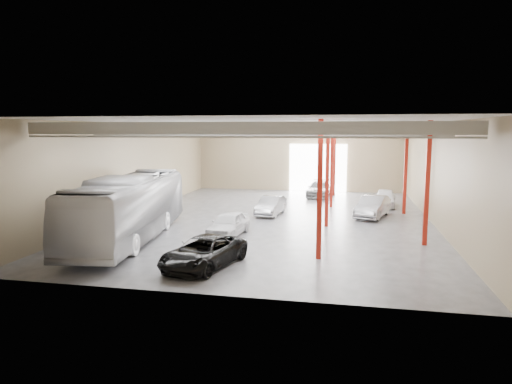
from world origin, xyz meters
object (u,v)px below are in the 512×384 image
(car_row_b, at_px, (271,206))
(car_row_a, at_px, (228,224))
(coach_bus, at_px, (130,207))
(black_sedan, at_px, (204,252))
(car_row_c, at_px, (319,189))
(car_right_near, at_px, (373,207))
(car_right_far, at_px, (385,198))

(car_row_b, bearing_deg, car_row_a, -94.53)
(coach_bus, distance_m, car_row_b, 11.80)
(black_sedan, height_order, car_row_c, car_row_c)
(car_row_b, height_order, car_right_near, car_right_near)
(car_row_a, height_order, car_right_far, car_right_far)
(car_row_b, distance_m, car_row_c, 10.93)
(black_sedan, xyz_separation_m, car_row_a, (-0.55, 6.57, 0.02))
(car_row_c, bearing_deg, car_right_far, -35.99)
(black_sedan, bearing_deg, car_right_near, 73.84)
(car_row_a, bearing_deg, black_sedan, -79.60)
(coach_bus, bearing_deg, black_sedan, -44.23)
(coach_bus, bearing_deg, car_row_a, 13.15)
(coach_bus, xyz_separation_m, car_row_b, (6.89, 9.50, -1.21))
(black_sedan, bearing_deg, car_row_b, 100.69)
(car_row_c, bearing_deg, black_sedan, -95.75)
(car_row_c, height_order, car_right_near, car_right_near)
(car_row_b, relative_size, car_right_near, 0.89)
(car_row_c, distance_m, car_right_far, 7.59)
(car_row_a, bearing_deg, car_row_b, 84.94)
(black_sedan, xyz_separation_m, car_row_c, (3.87, 24.48, 0.03))
(coach_bus, relative_size, car_row_b, 3.20)
(car_row_c, bearing_deg, coach_bus, -113.12)
(car_row_a, xyz_separation_m, car_right_near, (9.02, 7.91, 0.06))
(car_right_near, relative_size, car_right_far, 1.11)
(car_right_far, bearing_deg, car_row_c, 146.10)
(black_sedan, relative_size, car_right_near, 1.07)
(car_right_far, bearing_deg, car_right_near, -98.45)
(black_sedan, height_order, car_row_b, black_sedan)
(black_sedan, bearing_deg, coach_bus, 157.61)
(black_sedan, distance_m, car_row_a, 6.59)
(coach_bus, relative_size, car_row_a, 3.18)
(car_row_b, distance_m, car_right_near, 7.64)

